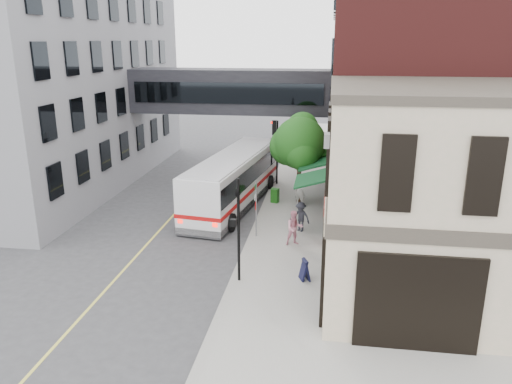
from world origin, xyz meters
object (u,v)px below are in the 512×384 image
(pedestrian_b, at_px, (294,228))
(newspaper_box, at_px, (275,195))
(bus, at_px, (234,178))
(pedestrian_a, at_px, (300,191))
(pedestrian_c, at_px, (301,217))
(sandwich_board, at_px, (305,270))

(pedestrian_b, distance_m, newspaper_box, 6.78)
(newspaper_box, bearing_deg, bus, -153.61)
(pedestrian_a, bearing_deg, pedestrian_c, -67.93)
(sandwich_board, bearing_deg, bus, 94.75)
(newspaper_box, distance_m, sandwich_board, 10.61)
(pedestrian_b, xyz_separation_m, newspaper_box, (-1.70, 6.55, -0.43))
(newspaper_box, bearing_deg, pedestrian_c, -52.91)
(pedestrian_b, relative_size, newspaper_box, 1.97)
(pedestrian_c, distance_m, sandwich_board, 5.69)
(sandwich_board, bearing_deg, pedestrian_b, 78.97)
(pedestrian_a, distance_m, newspaper_box, 1.70)
(bus, bearing_deg, pedestrian_a, 2.10)
(pedestrian_b, bearing_deg, pedestrian_a, 71.61)
(pedestrian_c, bearing_deg, sandwich_board, -62.15)
(pedestrian_b, bearing_deg, pedestrian_c, 64.66)
(pedestrian_b, height_order, pedestrian_c, pedestrian_b)
(bus, height_order, pedestrian_c, bus)
(pedestrian_a, bearing_deg, newspaper_box, -174.61)
(pedestrian_c, relative_size, sandwich_board, 1.75)
(bus, bearing_deg, sandwich_board, -63.26)
(sandwich_board, bearing_deg, pedestrian_a, 72.84)
(pedestrian_a, bearing_deg, bus, -159.90)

